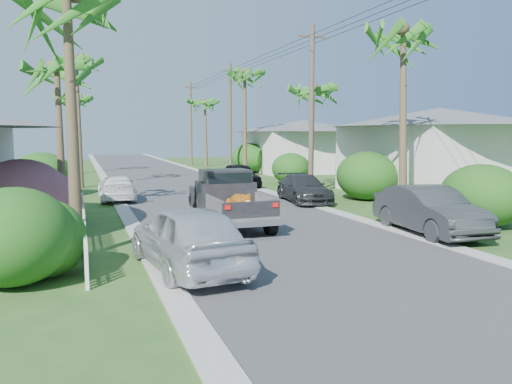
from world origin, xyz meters
name	(u,v)px	position (x,y,z in m)	size (l,w,h in m)	color
ground	(334,266)	(0.00, 0.00, 0.00)	(120.00, 120.00, 0.00)	#2C531F
road	(168,181)	(0.00, 25.00, 0.01)	(8.00, 100.00, 0.02)	#38383A
curb_left	(107,182)	(-4.30, 25.00, 0.03)	(0.60, 100.00, 0.06)	#A5A39E
curb_right	(225,179)	(4.30, 25.00, 0.03)	(0.60, 100.00, 0.06)	#A5A39E
pickup_truck	(227,198)	(-0.96, 6.43, 1.01)	(1.98, 5.12, 2.06)	black
parked_car_rn	(429,211)	(5.00, 2.61, 0.80)	(1.69, 4.86, 1.60)	#303335
parked_car_rm	(304,189)	(4.41, 11.29, 0.66)	(1.86, 4.58, 1.33)	#27292B
parked_car_rf	(240,175)	(3.60, 19.18, 0.75)	(1.76, 4.38, 1.49)	black
parked_car_ln	(188,237)	(-3.60, 0.87, 0.83)	(1.95, 4.85, 1.65)	silver
parked_car_lf	(117,188)	(-4.32, 14.98, 0.63)	(1.77, 4.35, 1.26)	white
palm_l_b	(57,68)	(-6.80, 12.00, 6.15)	(4.40, 4.40, 7.40)	brown
palm_l_c	(76,59)	(-6.00, 22.00, 7.91)	(4.40, 4.40, 9.20)	brown
palm_l_d	(71,97)	(-6.50, 34.00, 6.44)	(4.40, 4.40, 7.70)	brown
palm_r_a	(406,31)	(6.30, 6.00, 7.42)	(4.40, 4.40, 8.70)	brown
palm_r_b	(312,88)	(6.60, 15.00, 5.95)	(4.40, 4.40, 7.20)	brown
palm_r_c	(245,72)	(6.20, 26.00, 8.11)	(4.40, 4.40, 9.40)	brown
palm_r_d	(205,101)	(6.50, 40.00, 6.74)	(4.40, 4.40, 8.00)	brown
shrub_l_a	(14,236)	(-7.50, 1.00, 1.10)	(2.60, 2.86, 2.20)	#154213
shrub_l_b	(22,200)	(-7.80, 6.00, 1.30)	(3.00, 3.30, 2.60)	#C11B71
shrub_l_c	(44,195)	(-7.40, 10.00, 1.00)	(2.40, 2.64, 2.00)	#154213
shrub_l_d	(41,175)	(-8.00, 18.00, 1.20)	(3.20, 3.52, 2.40)	#154213
shrub_r_a	(482,196)	(7.60, 3.00, 1.15)	(2.80, 3.08, 2.30)	#154213
shrub_r_b	(367,176)	(7.80, 11.00, 1.25)	(3.00, 3.30, 2.50)	#154213
shrub_r_c	(291,168)	(7.50, 20.00, 1.05)	(2.60, 2.86, 2.10)	#154213
shrub_r_d	(250,158)	(8.00, 30.00, 1.30)	(3.20, 3.52, 2.60)	#154213
picket_fence	(84,224)	(-6.00, 5.50, 0.50)	(0.10, 11.00, 1.00)	white
house_right_near	(437,155)	(13.00, 12.00, 2.22)	(8.00, 9.00, 4.80)	silver
house_right_far	(303,148)	(13.00, 30.00, 2.12)	(9.00, 8.00, 4.60)	silver
utility_pole_b	(311,111)	(5.60, 13.00, 4.60)	(1.60, 0.26, 9.00)	brown
utility_pole_c	(230,119)	(5.60, 28.00, 4.60)	(1.60, 0.26, 9.00)	brown
utility_pole_d	(191,123)	(5.60, 43.00, 4.60)	(1.60, 0.26, 9.00)	brown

